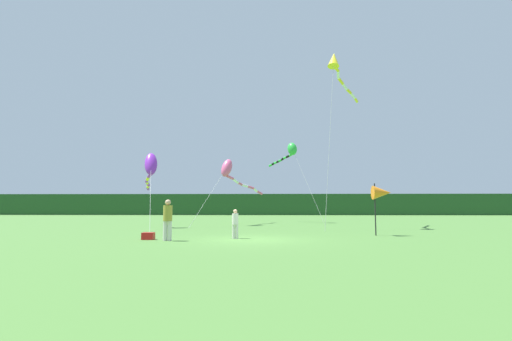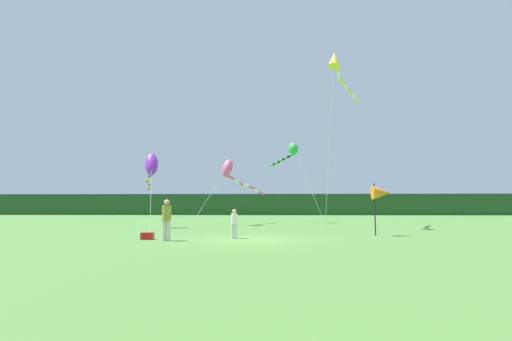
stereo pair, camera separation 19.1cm
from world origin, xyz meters
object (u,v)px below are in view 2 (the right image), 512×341
object	(u,v)px
cooler_box	(147,236)
banner_flag_pole	(381,193)
person_child	(234,222)
kite_purple	(151,167)
kite_green	(292,151)
kite_yellow	(337,67)
person_adult	(167,218)
kite_rainbow	(232,172)

from	to	relation	value
cooler_box	banner_flag_pole	distance (m)	11.33
person_child	banner_flag_pole	xyz separation A→B (m)	(7.14, 1.89, 1.37)
banner_flag_pole	kite_purple	size ratio (longest dim) A/B	0.32
kite_green	kite_yellow	xyz separation A→B (m)	(2.76, -8.00, 4.64)
person_adult	person_child	distance (m)	3.01
person_child	kite_rainbow	xyz separation A→B (m)	(-1.37, 11.83, 3.34)
banner_flag_pole	kite_rainbow	distance (m)	13.23
cooler_box	kite_green	world-z (taller)	kite_green
banner_flag_pole	kite_purple	xyz separation A→B (m)	(-13.76, 6.66, 2.04)
banner_flag_pole	kite_green	bearing A→B (deg)	104.08
person_child	kite_purple	bearing A→B (deg)	127.75
person_adult	kite_yellow	distance (m)	16.53
kite_yellow	kite_rainbow	bearing A→B (deg)	155.44
banner_flag_pole	kite_rainbow	world-z (taller)	kite_rainbow
cooler_box	kite_rainbow	xyz separation A→B (m)	(2.36, 12.51, 3.91)
kite_green	cooler_box	bearing A→B (deg)	-113.06
cooler_box	kite_green	bearing A→B (deg)	66.94
kite_green	kite_yellow	distance (m)	9.65
person_child	cooler_box	distance (m)	3.83
kite_purple	cooler_box	bearing A→B (deg)	-72.58
banner_flag_pole	kite_yellow	bearing A→B (deg)	97.62
person_child	cooler_box	bearing A→B (deg)	-169.69
banner_flag_pole	kite_green	size ratio (longest dim) A/B	0.36
cooler_box	kite_rainbow	size ratio (longest dim) A/B	0.06
kite_rainbow	kite_purple	xyz separation A→B (m)	(-5.25, -3.28, 0.07)
person_child	kite_yellow	bearing A→B (deg)	53.01
person_adult	kite_yellow	world-z (taller)	kite_yellow
banner_flag_pole	kite_yellow	distance (m)	11.03
person_child	kite_purple	xyz separation A→B (m)	(-6.62, 8.55, 3.41)
person_child	cooler_box	size ratio (longest dim) A/B	2.55
person_child	kite_purple	distance (m)	11.34
banner_flag_pole	kite_yellow	xyz separation A→B (m)	(-0.86, 6.45, 8.91)
cooler_box	banner_flag_pole	world-z (taller)	banner_flag_pole
person_child	kite_rainbow	bearing A→B (deg)	96.59
kite_green	person_adult	bearing A→B (deg)	-109.66
kite_purple	banner_flag_pole	bearing A→B (deg)	-25.84
person_child	banner_flag_pole	size ratio (longest dim) A/B	0.50
person_adult	kite_purple	distance (m)	10.97
person_adult	person_child	world-z (taller)	person_adult
person_adult	cooler_box	world-z (taller)	person_adult
person_child	banner_flag_pole	distance (m)	7.51
banner_flag_pole	kite_purple	distance (m)	15.43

